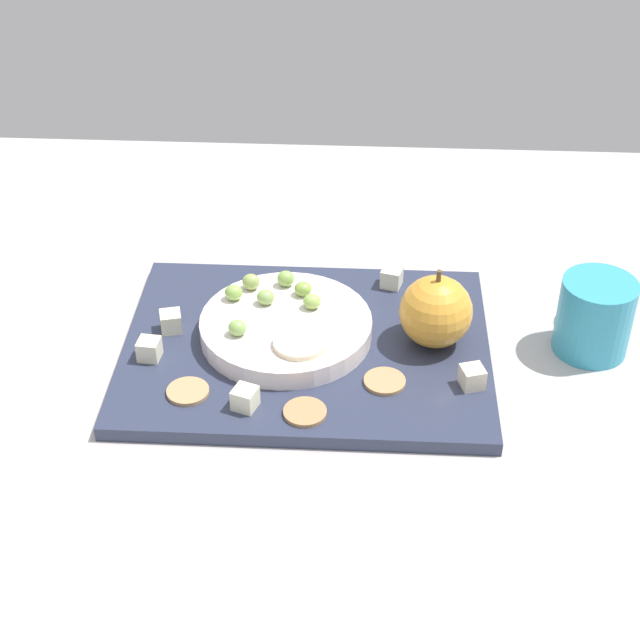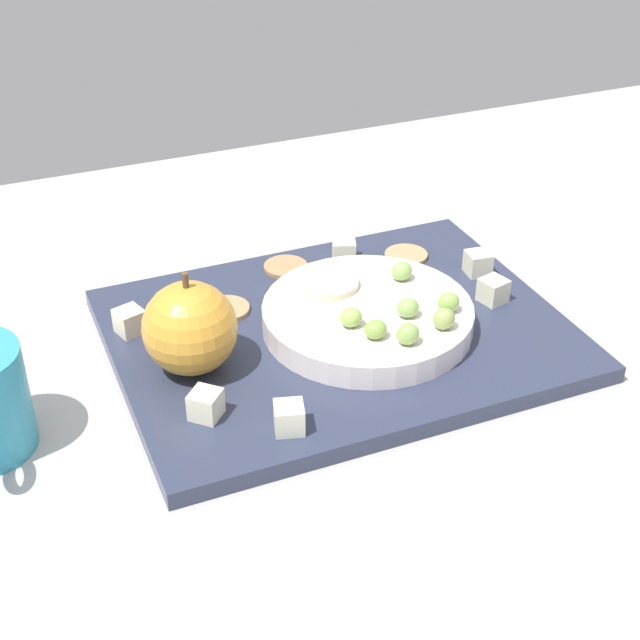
% 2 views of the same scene
% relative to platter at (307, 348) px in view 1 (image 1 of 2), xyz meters
% --- Properties ---
extents(table, '(1.47, 0.95, 0.03)m').
position_rel_platter_xyz_m(table, '(-0.05, 0.03, -0.02)').
color(table, '#B5B1B1').
rests_on(table, ground).
extents(platter, '(0.38, 0.29, 0.02)m').
position_rel_platter_xyz_m(platter, '(0.00, 0.00, 0.00)').
color(platter, '#2E354C').
rests_on(platter, table).
extents(serving_dish, '(0.18, 0.18, 0.02)m').
position_rel_platter_xyz_m(serving_dish, '(-0.02, 0.01, 0.02)').
color(serving_dish, white).
rests_on(serving_dish, platter).
extents(apple_whole, '(0.08, 0.08, 0.08)m').
position_rel_platter_xyz_m(apple_whole, '(0.13, 0.01, 0.05)').
color(apple_whole, gold).
rests_on(apple_whole, platter).
extents(apple_stem, '(0.01, 0.00, 0.01)m').
position_rel_platter_xyz_m(apple_stem, '(0.13, 0.01, 0.09)').
color(apple_stem, brown).
rests_on(apple_stem, apple_whole).
extents(cheese_cube_0, '(0.03, 0.03, 0.02)m').
position_rel_platter_xyz_m(cheese_cube_0, '(-0.05, -0.11, 0.02)').
color(cheese_cube_0, '#F2F0CB').
rests_on(cheese_cube_0, platter).
extents(cheese_cube_1, '(0.03, 0.03, 0.02)m').
position_rel_platter_xyz_m(cheese_cube_1, '(-0.15, 0.01, 0.02)').
color(cheese_cube_1, '#EEEBC5').
rests_on(cheese_cube_1, platter).
extents(cheese_cube_2, '(0.03, 0.03, 0.02)m').
position_rel_platter_xyz_m(cheese_cube_2, '(0.14, 0.07, 0.02)').
color(cheese_cube_2, '#F5EEC8').
rests_on(cheese_cube_2, platter).
extents(cheese_cube_3, '(0.03, 0.03, 0.02)m').
position_rel_platter_xyz_m(cheese_cube_3, '(0.09, 0.11, 0.02)').
color(cheese_cube_3, white).
rests_on(cheese_cube_3, platter).
extents(cheese_cube_4, '(0.02, 0.02, 0.02)m').
position_rel_platter_xyz_m(cheese_cube_4, '(-0.16, -0.03, 0.02)').
color(cheese_cube_4, '#EEE9C6').
rests_on(cheese_cube_4, platter).
extents(cheese_cube_5, '(0.03, 0.03, 0.02)m').
position_rel_platter_xyz_m(cheese_cube_5, '(0.17, -0.06, 0.02)').
color(cheese_cube_5, '#F5E6C0').
rests_on(cheese_cube_5, platter).
extents(cracker_0, '(0.04, 0.04, 0.00)m').
position_rel_platter_xyz_m(cracker_0, '(-0.11, -0.09, 0.01)').
color(cracker_0, tan).
rests_on(cracker_0, platter).
extents(cracker_1, '(0.04, 0.04, 0.00)m').
position_rel_platter_xyz_m(cracker_1, '(0.01, -0.11, 0.01)').
color(cracker_1, '#AA8154').
rests_on(cracker_1, platter).
extents(cracker_2, '(0.04, 0.04, 0.00)m').
position_rel_platter_xyz_m(cracker_2, '(0.08, -0.06, 0.01)').
color(cracker_2, tan).
rests_on(cracker_2, platter).
extents(grape_0, '(0.02, 0.02, 0.02)m').
position_rel_platter_xyz_m(grape_0, '(0.00, 0.03, 0.04)').
color(grape_0, '#9BC358').
rests_on(grape_0, serving_dish).
extents(grape_1, '(0.02, 0.02, 0.02)m').
position_rel_platter_xyz_m(grape_1, '(-0.01, 0.06, 0.04)').
color(grape_1, '#8AB14B').
rests_on(grape_1, serving_dish).
extents(grape_2, '(0.02, 0.02, 0.02)m').
position_rel_platter_xyz_m(grape_2, '(-0.06, 0.06, 0.04)').
color(grape_2, '#99B05A').
rests_on(grape_2, serving_dish).
extents(grape_3, '(0.02, 0.02, 0.02)m').
position_rel_platter_xyz_m(grape_3, '(-0.07, -0.02, 0.04)').
color(grape_3, '#91BC5F').
rests_on(grape_3, serving_dish).
extents(grape_4, '(0.02, 0.02, 0.02)m').
position_rel_platter_xyz_m(grape_4, '(-0.04, 0.04, 0.04)').
color(grape_4, '#91B75F').
rests_on(grape_4, serving_dish).
extents(grape_5, '(0.02, 0.02, 0.02)m').
position_rel_platter_xyz_m(grape_5, '(-0.08, 0.04, 0.04)').
color(grape_5, '#90BE54').
rests_on(grape_5, serving_dish).
extents(grape_6, '(0.02, 0.02, 0.02)m').
position_rel_platter_xyz_m(grape_6, '(-0.03, 0.07, 0.04)').
color(grape_6, '#8CB656').
rests_on(grape_6, serving_dish).
extents(apple_slice_0, '(0.05, 0.05, 0.01)m').
position_rel_platter_xyz_m(apple_slice_0, '(-0.00, -0.03, 0.03)').
color(apple_slice_0, beige).
rests_on(apple_slice_0, serving_dish).
extents(cup, '(0.08, 0.11, 0.08)m').
position_rel_platter_xyz_m(cup, '(0.30, 0.02, 0.03)').
color(cup, '#349BBA').
rests_on(cup, table).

